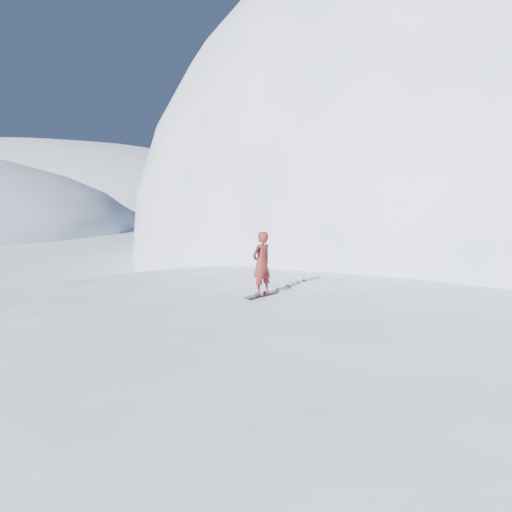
% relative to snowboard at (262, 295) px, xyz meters
% --- Properties ---
extents(ground, '(400.00, 400.00, 0.00)m').
position_rel_snowboard_xyz_m(ground, '(1.83, -2.05, -2.41)').
color(ground, white).
rests_on(ground, ground).
extents(near_ridge, '(36.00, 28.00, 4.80)m').
position_rel_snowboard_xyz_m(near_ridge, '(2.83, 0.95, -2.41)').
color(near_ridge, white).
rests_on(near_ridge, ground).
extents(summit_peak, '(60.00, 56.00, 56.00)m').
position_rel_snowboard_xyz_m(summit_peak, '(23.83, 23.95, -2.41)').
color(summit_peak, white).
rests_on(summit_peak, ground).
extents(peak_shoulder, '(28.00, 24.00, 18.00)m').
position_rel_snowboard_xyz_m(peak_shoulder, '(11.83, 17.95, -2.41)').
color(peak_shoulder, white).
rests_on(peak_shoulder, ground).
extents(far_ridge_c, '(140.00, 90.00, 36.00)m').
position_rel_snowboard_xyz_m(far_ridge_c, '(-38.17, 107.95, -2.41)').
color(far_ridge_c, white).
rests_on(far_ridge_c, ground).
extents(wind_bumps, '(16.00, 14.40, 1.00)m').
position_rel_snowboard_xyz_m(wind_bumps, '(1.28, 0.07, -2.41)').
color(wind_bumps, white).
rests_on(wind_bumps, ground).
extents(snowboard, '(1.24, 0.97, 0.02)m').
position_rel_snowboard_xyz_m(snowboard, '(0.00, 0.00, 0.00)').
color(snowboard, black).
rests_on(snowboard, near_ridge).
extents(snowboarder, '(0.86, 0.80, 1.98)m').
position_rel_snowboard_xyz_m(snowboarder, '(0.00, 0.00, 1.00)').
color(snowboarder, maroon).
rests_on(snowboarder, snowboard).
extents(board_tracks, '(2.53, 5.97, 0.04)m').
position_rel_snowboard_xyz_m(board_tracks, '(1.12, 2.97, 0.01)').
color(board_tracks, silver).
rests_on(board_tracks, ground).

